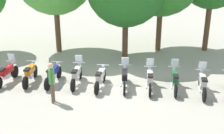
# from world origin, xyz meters

# --- Properties ---
(ground_plane) EXTENTS (80.00, 80.00, 0.00)m
(ground_plane) POSITION_xyz_m (0.00, 0.00, 0.00)
(ground_plane) COLOR #ADA899
(motorcycle_0) EXTENTS (0.79, 2.15, 1.37)m
(motorcycle_0) POSITION_xyz_m (-5.29, 0.88, 0.52)
(motorcycle_0) COLOR black
(motorcycle_0) RESTS_ON ground_plane
(motorcycle_1) EXTENTS (0.62, 2.19, 0.99)m
(motorcycle_1) POSITION_xyz_m (-4.12, 0.86, 0.50)
(motorcycle_1) COLOR black
(motorcycle_1) RESTS_ON ground_plane
(motorcycle_2) EXTENTS (0.77, 2.16, 0.99)m
(motorcycle_2) POSITION_xyz_m (-2.94, 0.68, 0.50)
(motorcycle_2) COLOR black
(motorcycle_2) RESTS_ON ground_plane
(motorcycle_3) EXTENTS (0.70, 2.18, 1.37)m
(motorcycle_3) POSITION_xyz_m (-1.76, 0.49, 0.52)
(motorcycle_3) COLOR black
(motorcycle_3) RESTS_ON ground_plane
(motorcycle_4) EXTENTS (0.78, 2.15, 0.99)m
(motorcycle_4) POSITION_xyz_m (-0.58, 0.09, 0.50)
(motorcycle_4) COLOR black
(motorcycle_4) RESTS_ON ground_plane
(motorcycle_5) EXTENTS (0.63, 2.19, 1.37)m
(motorcycle_5) POSITION_xyz_m (0.59, 0.03, 0.52)
(motorcycle_5) COLOR black
(motorcycle_5) RESTS_ON ground_plane
(motorcycle_6) EXTENTS (0.68, 2.18, 1.37)m
(motorcycle_6) POSITION_xyz_m (1.77, -0.24, 0.52)
(motorcycle_6) COLOR black
(motorcycle_6) RESTS_ON ground_plane
(motorcycle_7) EXTENTS (0.72, 2.17, 1.37)m
(motorcycle_7) POSITION_xyz_m (2.95, -0.34, 0.52)
(motorcycle_7) COLOR black
(motorcycle_7) RESTS_ON ground_plane
(motorcycle_8) EXTENTS (0.77, 2.16, 1.37)m
(motorcycle_8) POSITION_xyz_m (4.13, -0.81, 0.52)
(motorcycle_8) COLOR black
(motorcycle_8) RESTS_ON ground_plane
(person_0) EXTENTS (0.28, 0.41, 1.83)m
(person_0) POSITION_xyz_m (-2.66, -1.37, 1.09)
(person_0) COLOR brown
(person_0) RESTS_ON ground_plane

